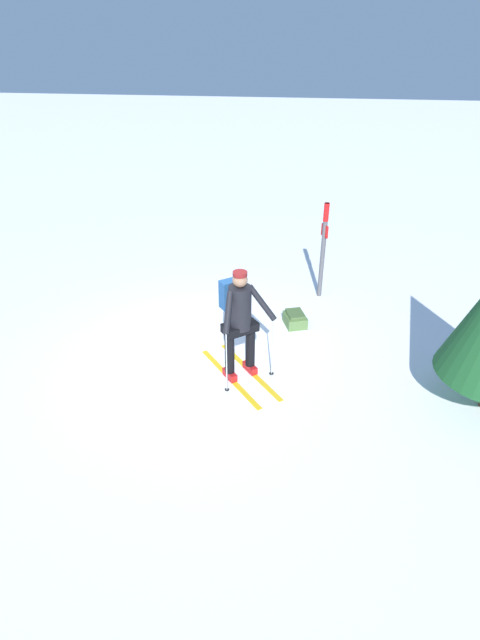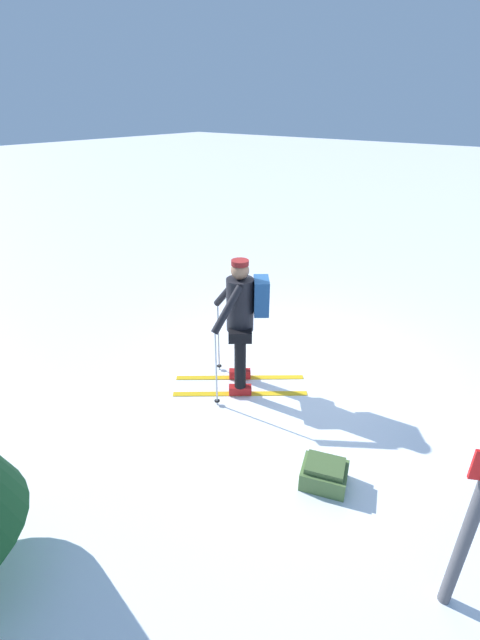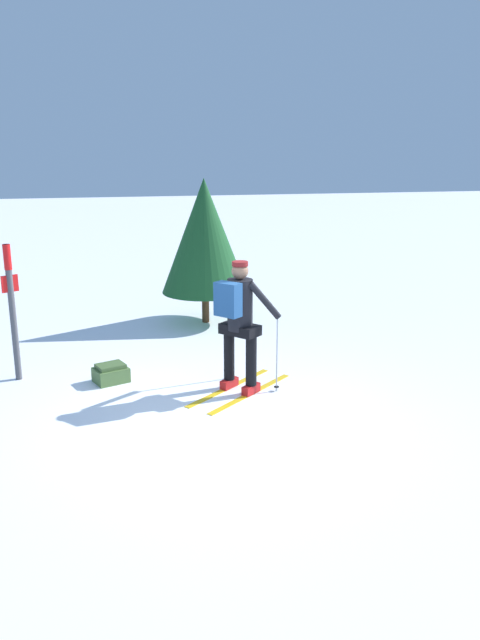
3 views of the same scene
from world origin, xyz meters
name	(u,v)px [view 2 (image 2 of 3)]	position (x,y,z in m)	size (l,w,h in m)	color
ground_plane	(296,374)	(0.00, 0.00, 0.00)	(80.00, 80.00, 0.00)	white
skier	(242,317)	(-0.43, -0.72, 1.06)	(1.69, 1.50, 1.82)	gold
dropped_backpack	(324,474)	(1.27, -1.52, 0.13)	(0.55, 0.50, 0.27)	#4C6B38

